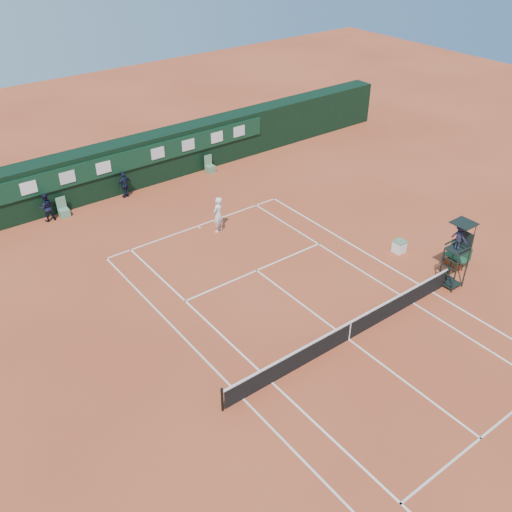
{
  "coord_description": "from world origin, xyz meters",
  "views": [
    {
      "loc": [
        -14.04,
        -12.11,
        16.0
      ],
      "look_at": [
        -0.35,
        6.0,
        1.2
      ],
      "focal_mm": 40.0,
      "sensor_mm": 36.0,
      "label": 1
    }
  ],
  "objects_px": {
    "umpire_chair": "(459,242)",
    "cooler": "(399,246)",
    "tennis_net": "(350,330)",
    "player": "(218,215)",
    "player_bench": "(459,254)"
  },
  "relations": [
    {
      "from": "player",
      "to": "tennis_net",
      "type": "bearing_deg",
      "value": 62.84
    },
    {
      "from": "tennis_net",
      "to": "umpire_chair",
      "type": "bearing_deg",
      "value": -1.26
    },
    {
      "from": "tennis_net",
      "to": "umpire_chair",
      "type": "relative_size",
      "value": 3.77
    },
    {
      "from": "cooler",
      "to": "player",
      "type": "height_order",
      "value": "player"
    },
    {
      "from": "cooler",
      "to": "player",
      "type": "relative_size",
      "value": 0.31
    },
    {
      "from": "player_bench",
      "to": "tennis_net",
      "type": "bearing_deg",
      "value": -174.47
    },
    {
      "from": "player_bench",
      "to": "player",
      "type": "distance_m",
      "value": 12.6
    },
    {
      "from": "cooler",
      "to": "player",
      "type": "bearing_deg",
      "value": 130.36
    },
    {
      "from": "player",
      "to": "umpire_chair",
      "type": "bearing_deg",
      "value": 94.82
    },
    {
      "from": "tennis_net",
      "to": "player",
      "type": "bearing_deg",
      "value": 86.52
    },
    {
      "from": "player_bench",
      "to": "umpire_chair",
      "type": "bearing_deg",
      "value": -152.6
    },
    {
      "from": "umpire_chair",
      "to": "cooler",
      "type": "xyz_separation_m",
      "value": [
        0.38,
        3.48,
        -2.13
      ]
    },
    {
      "from": "tennis_net",
      "to": "player",
      "type": "distance_m",
      "value": 10.76
    },
    {
      "from": "umpire_chair",
      "to": "cooler",
      "type": "distance_m",
      "value": 4.1
    },
    {
      "from": "umpire_chair",
      "to": "cooler",
      "type": "height_order",
      "value": "umpire_chair"
    }
  ]
}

